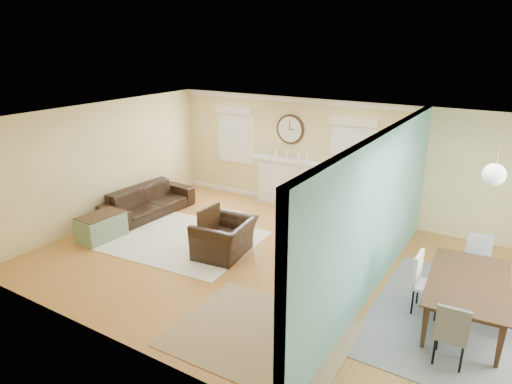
% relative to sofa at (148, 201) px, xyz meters
% --- Properties ---
extents(floor, '(9.00, 9.00, 0.00)m').
position_rel_sofa_xyz_m(floor, '(3.91, -0.64, -0.33)').
color(floor, '#A86D2C').
rests_on(floor, ground).
extents(wall_back, '(9.00, 0.02, 2.60)m').
position_rel_sofa_xyz_m(wall_back, '(3.91, 2.36, 0.97)').
color(wall_back, tan).
rests_on(wall_back, ground).
extents(wall_front, '(9.00, 0.02, 2.60)m').
position_rel_sofa_xyz_m(wall_front, '(3.91, -3.64, 0.97)').
color(wall_front, tan).
rests_on(wall_front, ground).
extents(wall_left, '(0.02, 6.00, 2.60)m').
position_rel_sofa_xyz_m(wall_left, '(-0.59, -0.64, 0.97)').
color(wall_left, tan).
rests_on(wall_left, ground).
extents(ceiling, '(9.00, 6.00, 0.02)m').
position_rel_sofa_xyz_m(ceiling, '(3.91, -0.64, 2.27)').
color(ceiling, white).
rests_on(ceiling, wall_back).
extents(partition, '(0.17, 6.00, 2.60)m').
position_rel_sofa_xyz_m(partition, '(5.42, -0.36, 1.03)').
color(partition, tan).
rests_on(partition, ground).
extents(fireplace, '(1.70, 0.30, 1.17)m').
position_rel_sofa_xyz_m(fireplace, '(2.41, 2.24, 0.27)').
color(fireplace, white).
rests_on(fireplace, ground).
extents(wall_clock, '(0.70, 0.07, 0.70)m').
position_rel_sofa_xyz_m(wall_clock, '(2.41, 2.32, 1.52)').
color(wall_clock, '#402714').
rests_on(wall_clock, wall_back).
extents(window_left, '(1.05, 0.13, 1.42)m').
position_rel_sofa_xyz_m(window_left, '(0.86, 2.31, 1.33)').
color(window_left, white).
rests_on(window_left, wall_back).
extents(window_right, '(1.05, 0.13, 1.42)m').
position_rel_sofa_xyz_m(window_right, '(3.96, 2.31, 1.33)').
color(window_right, white).
rests_on(window_right, wall_back).
extents(pendant, '(0.30, 0.30, 0.55)m').
position_rel_sofa_xyz_m(pendant, '(6.91, -0.64, 1.88)').
color(pendant, gold).
rests_on(pendant, ceiling).
extents(rug_cream, '(2.89, 2.56, 0.01)m').
position_rel_sofa_xyz_m(rug_cream, '(1.67, -0.68, -0.32)').
color(rug_cream, beige).
rests_on(rug_cream, floor).
extents(rug_jute, '(2.40, 1.98, 0.01)m').
position_rel_sofa_xyz_m(rug_jute, '(4.54, -2.51, -0.32)').
color(rug_jute, tan).
rests_on(rug_jute, floor).
extents(rug_grey, '(2.56, 3.20, 0.01)m').
position_rel_sofa_xyz_m(rug_grey, '(6.88, -0.73, -0.32)').
color(rug_grey, slate).
rests_on(rug_grey, floor).
extents(sofa, '(0.98, 2.27, 0.65)m').
position_rel_sofa_xyz_m(sofa, '(0.00, 0.00, 0.00)').
color(sofa, black).
rests_on(sofa, floor).
extents(eames_chair, '(1.05, 1.17, 0.70)m').
position_rel_sofa_xyz_m(eames_chair, '(2.69, -0.78, 0.02)').
color(eames_chair, black).
rests_on(eames_chair, floor).
extents(green_chair, '(1.01, 1.01, 0.67)m').
position_rel_sofa_xyz_m(green_chair, '(4.10, 1.66, 0.01)').
color(green_chair, '#12713E').
rests_on(green_chair, floor).
extents(trunk, '(0.60, 0.93, 0.52)m').
position_rel_sofa_xyz_m(trunk, '(0.14, -1.48, -0.07)').
color(trunk, gray).
rests_on(trunk, floor).
extents(credenza, '(0.53, 1.56, 0.80)m').
position_rel_sofa_xyz_m(credenza, '(5.02, 0.82, 0.07)').
color(credenza, '#A3704B').
rests_on(credenza, floor).
extents(tv, '(0.26, 1.17, 0.67)m').
position_rel_sofa_xyz_m(tv, '(5.00, 0.82, 0.81)').
color(tv, black).
rests_on(tv, credenza).
extents(garden_stool, '(0.34, 0.34, 0.50)m').
position_rel_sofa_xyz_m(garden_stool, '(5.08, -0.29, -0.07)').
color(garden_stool, white).
rests_on(garden_stool, floor).
extents(potted_plant, '(0.43, 0.37, 0.47)m').
position_rel_sofa_xyz_m(potted_plant, '(5.08, -0.29, 0.41)').
color(potted_plant, '#337F33').
rests_on(potted_plant, garden_stool).
extents(dining_table, '(1.21, 1.98, 0.67)m').
position_rel_sofa_xyz_m(dining_table, '(6.88, -0.73, 0.01)').
color(dining_table, '#402714').
rests_on(dining_table, floor).
extents(dining_chair_n, '(0.47, 0.47, 0.89)m').
position_rel_sofa_xyz_m(dining_chair_n, '(6.86, 0.38, 0.20)').
color(dining_chair_n, slate).
rests_on(dining_chair_n, floor).
extents(dining_chair_s, '(0.40, 0.40, 0.87)m').
position_rel_sofa_xyz_m(dining_chair_s, '(6.81, -1.74, 0.18)').
color(dining_chair_s, slate).
rests_on(dining_chair_s, floor).
extents(dining_chair_w, '(0.41, 0.41, 0.92)m').
position_rel_sofa_xyz_m(dining_chair_w, '(6.33, -0.76, 0.22)').
color(dining_chair_w, white).
rests_on(dining_chair_w, floor).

